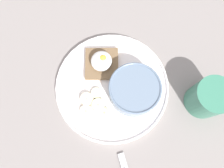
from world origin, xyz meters
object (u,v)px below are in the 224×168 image
(banana_slice_front, at_px, (98,105))
(coffee_mug, at_px, (208,98))
(banana_slice_left, at_px, (86,111))
(banana_slice_back, at_px, (104,113))
(oatmeal_bowl, at_px, (135,89))
(banana_slice_inner, at_px, (87,99))
(banana_slice_right, at_px, (96,93))
(toast_slice, at_px, (102,64))
(poached_egg, at_px, (102,61))

(banana_slice_front, relative_size, coffee_mug, 0.38)
(banana_slice_left, height_order, banana_slice_back, banana_slice_back)
(oatmeal_bowl, xyz_separation_m, banana_slice_back, (0.08, -0.05, -0.02))
(oatmeal_bowl, bearing_deg, banana_slice_inner, -61.52)
(banana_slice_right, bearing_deg, banana_slice_inner, -37.17)
(toast_slice, xyz_separation_m, banana_slice_inner, (0.11, -0.00, -0.00))
(banana_slice_right, distance_m, banana_slice_inner, 0.03)
(oatmeal_bowl, distance_m, banana_slice_front, 0.10)
(oatmeal_bowl, relative_size, banana_slice_front, 3.54)
(oatmeal_bowl, distance_m, poached_egg, 0.12)
(banana_slice_left, height_order, banana_slice_inner, banana_slice_inner)
(banana_slice_right, relative_size, coffee_mug, 0.40)
(oatmeal_bowl, xyz_separation_m, toast_slice, (-0.05, -0.11, -0.02))
(oatmeal_bowl, bearing_deg, banana_slice_front, -49.62)
(banana_slice_back, bearing_deg, toast_slice, -157.64)
(coffee_mug, bearing_deg, banana_slice_left, -65.86)
(banana_slice_front, relative_size, banana_slice_left, 0.92)
(toast_slice, relative_size, banana_slice_inner, 2.57)
(poached_egg, xyz_separation_m, banana_slice_front, (0.11, 0.03, -0.02))
(toast_slice, xyz_separation_m, banana_slice_front, (0.11, 0.03, -0.00))
(banana_slice_left, bearing_deg, banana_slice_right, 170.50)
(coffee_mug, bearing_deg, banana_slice_back, -63.96)
(banana_slice_front, bearing_deg, toast_slice, -165.23)
(oatmeal_bowl, relative_size, banana_slice_inner, 2.93)
(oatmeal_bowl, height_order, banana_slice_inner, oatmeal_bowl)
(poached_egg, xyz_separation_m, banana_slice_back, (0.13, 0.05, -0.02))
(poached_egg, bearing_deg, banana_slice_right, 9.38)
(toast_slice, height_order, banana_slice_left, toast_slice)
(toast_slice, height_order, banana_slice_right, toast_slice)
(banana_slice_right, bearing_deg, coffee_mug, 104.73)
(oatmeal_bowl, height_order, toast_slice, oatmeal_bowl)
(poached_egg, xyz_separation_m, coffee_mug, (0.01, 0.29, 0.01))
(oatmeal_bowl, distance_m, coffee_mug, 0.18)
(oatmeal_bowl, relative_size, poached_egg, 2.32)
(banana_slice_inner, height_order, coffee_mug, coffee_mug)
(poached_egg, relative_size, banana_slice_left, 1.40)
(banana_slice_front, distance_m, coffee_mug, 0.28)
(banana_slice_inner, relative_size, coffee_mug, 0.46)
(banana_slice_inner, distance_m, coffee_mug, 0.31)
(toast_slice, distance_m, banana_slice_back, 0.13)
(toast_slice, relative_size, banana_slice_front, 3.10)
(toast_slice, height_order, coffee_mug, coffee_mug)
(poached_egg, xyz_separation_m, banana_slice_left, (0.14, 0.00, -0.03))
(banana_slice_front, bearing_deg, poached_egg, -165.43)
(toast_slice, bearing_deg, poached_egg, 142.86)
(banana_slice_front, xyz_separation_m, banana_slice_back, (0.01, 0.02, -0.00))
(oatmeal_bowl, height_order, banana_slice_right, oatmeal_bowl)
(poached_egg, height_order, coffee_mug, coffee_mug)
(coffee_mug, bearing_deg, banana_slice_right, -75.27)
(banana_slice_back, bearing_deg, banana_slice_front, -121.75)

